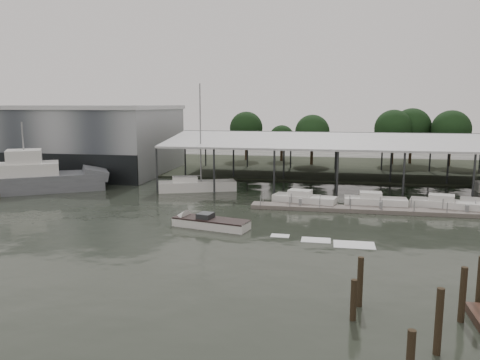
# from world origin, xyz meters

# --- Properties ---
(ground) EXTENTS (200.00, 200.00, 0.00)m
(ground) POSITION_xyz_m (0.00, 0.00, 0.00)
(ground) COLOR #252B23
(ground) RESTS_ON ground
(land_strip_far) EXTENTS (140.00, 30.00, 0.30)m
(land_strip_far) POSITION_xyz_m (0.00, 42.00, 0.10)
(land_strip_far) COLOR #32382A
(land_strip_far) RESTS_ON ground
(land_strip_west) EXTENTS (20.00, 40.00, 0.30)m
(land_strip_west) POSITION_xyz_m (-40.00, 30.00, 0.10)
(land_strip_west) COLOR #32382A
(land_strip_west) RESTS_ON ground
(storage_warehouse) EXTENTS (24.50, 20.50, 10.50)m
(storage_warehouse) POSITION_xyz_m (-28.00, 29.94, 5.29)
(storage_warehouse) COLOR #909599
(storage_warehouse) RESTS_ON ground
(covered_boat_shed) EXTENTS (58.24, 24.00, 6.96)m
(covered_boat_shed) POSITION_xyz_m (17.00, 28.00, 6.13)
(covered_boat_shed) COLOR silver
(covered_boat_shed) RESTS_ON ground
(trawler_dock) EXTENTS (3.00, 18.00, 0.50)m
(trawler_dock) POSITION_xyz_m (-30.00, 14.00, 0.25)
(trawler_dock) COLOR slate
(trawler_dock) RESTS_ON ground
(floating_dock) EXTENTS (28.00, 2.00, 1.40)m
(floating_dock) POSITION_xyz_m (15.00, 10.00, 0.20)
(floating_dock) COLOR slate
(floating_dock) RESTS_ON ground
(grey_trawler) EXTENTS (16.96, 13.21, 8.84)m
(grey_trawler) POSITION_xyz_m (-26.72, 13.64, 1.58)
(grey_trawler) COLOR slate
(grey_trawler) RESTS_ON ground
(white_sailboat) EXTENTS (9.81, 5.78, 13.33)m
(white_sailboat) POSITION_xyz_m (-7.40, 17.76, 0.65)
(white_sailboat) COLOR silver
(white_sailboat) RESTS_ON ground
(speedboat_underway) EXTENTS (18.22, 6.07, 2.00)m
(speedboat_underway) POSITION_xyz_m (-1.76, 1.16, 0.39)
(speedboat_underway) COLOR silver
(speedboat_underway) RESTS_ON ground
(moored_cruiser_0) EXTENTS (6.99, 3.67, 1.70)m
(moored_cruiser_0) POSITION_xyz_m (6.28, 11.81, 0.61)
(moored_cruiser_0) COLOR silver
(moored_cruiser_0) RESTS_ON ground
(moored_cruiser_1) EXTENTS (6.37, 2.38, 1.70)m
(moored_cruiser_1) POSITION_xyz_m (13.58, 12.05, 0.61)
(moored_cruiser_1) COLOR silver
(moored_cruiser_1) RESTS_ON ground
(moored_cruiser_2) EXTENTS (7.21, 3.83, 1.70)m
(moored_cruiser_2) POSITION_xyz_m (20.49, 11.89, 0.61)
(moored_cruiser_2) COLOR silver
(moored_cruiser_2) RESTS_ON ground
(mooring_pilings) EXTENTS (7.08, 9.04, 3.59)m
(mooring_pilings) POSITION_xyz_m (13.27, -15.13, 1.01)
(mooring_pilings) COLOR #302518
(mooring_pilings) RESTS_ON ground
(horizon_tree_line) EXTENTS (68.68, 11.18, 10.00)m
(horizon_tree_line) POSITION_xyz_m (22.30, 47.99, 6.03)
(horizon_tree_line) COLOR black
(horizon_tree_line) RESTS_ON ground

